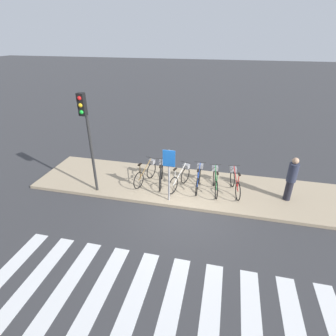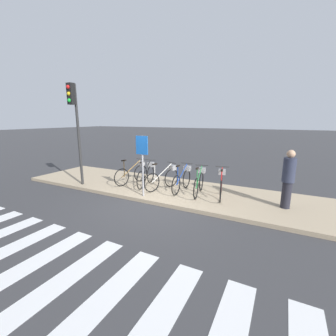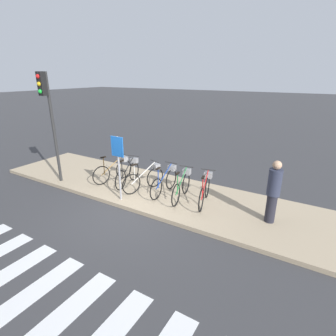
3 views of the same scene
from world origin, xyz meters
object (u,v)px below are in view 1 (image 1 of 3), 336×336
Objects in this scene: parked_bicycle_0 at (146,172)px; parked_bicycle_1 at (161,174)px; parked_bicycle_4 at (215,180)px; sign_post at (169,167)px; parked_bicycle_5 at (235,181)px; pedestrian at (291,178)px; parked_bicycle_2 at (181,177)px; traffic_light at (86,124)px; parked_bicycle_3 at (199,178)px.

parked_bicycle_0 is 0.63m from parked_bicycle_1.
parked_bicycle_4 is 0.81× the size of sign_post.
parked_bicycle_4 is (2.18, -0.05, 0.00)m from parked_bicycle_1.
pedestrian is (1.93, -0.13, 0.46)m from parked_bicycle_5.
parked_bicycle_0 is at bearing 137.23° from sign_post.
parked_bicycle_2 is 0.78× the size of sign_post.
parked_bicycle_5 is at bearing 6.35° from parked_bicycle_4.
parked_bicycle_1 is 0.83m from parked_bicycle_2.
parked_bicycle_4 is at bearing -0.49° from parked_bicycle_0.
parked_bicycle_1 is 3.49m from traffic_light.
parked_bicycle_4 is at bearing 34.37° from sign_post.
parked_bicycle_3 is at bearing 50.77° from sign_post.
traffic_light reaches higher than parked_bicycle_5.
parked_bicycle_5 is (0.74, 0.08, 0.00)m from parked_bicycle_4.
pedestrian reaches higher than parked_bicycle_1.
parked_bicycle_0 is 1.02× the size of parked_bicycle_2.
parked_bicycle_2 is at bearing 76.76° from sign_post.
traffic_light is (-5.28, -1.22, 2.28)m from parked_bicycle_5.
sign_post is at bearing -42.77° from parked_bicycle_0.
parked_bicycle_1 is 1.04× the size of parked_bicycle_2.
parked_bicycle_0 is 3.09m from traffic_light.
parked_bicycle_2 is 0.97× the size of parked_bicycle_5.
parked_bicycle_1 is at bearing 116.93° from sign_post.
parked_bicycle_2 is 1.36m from parked_bicycle_4.
sign_post is at bearing -129.23° from parked_bicycle_3.
parked_bicycle_4 is at bearing -1.31° from parked_bicycle_1.
traffic_light reaches higher than pedestrian.
parked_bicycle_3 and parked_bicycle_5 have the same top height.
parked_bicycle_3 is at bearing 10.06° from parked_bicycle_2.
parked_bicycle_2 is (0.82, -0.11, 0.00)m from parked_bicycle_1.
parked_bicycle_5 is at bearing 0.64° from parked_bicycle_1.
sign_post reaches higher than pedestrian.
pedestrian reaches higher than parked_bicycle_3.
traffic_light reaches higher than parked_bicycle_1.
parked_bicycle_1 is 0.99× the size of parked_bicycle_3.
parked_bicycle_1 is (0.63, 0.03, 0.00)m from parked_bicycle_0.
parked_bicycle_0 is 3.56m from parked_bicycle_5.
pedestrian is (5.49, -0.07, 0.46)m from parked_bicycle_0.
parked_bicycle_3 is 0.97× the size of pedestrian.
traffic_light is 1.89× the size of sign_post.
sign_post is at bearing -153.32° from parked_bicycle_5.
parked_bicycle_0 is at bearing 34.05° from traffic_light.
parked_bicycle_4 is at bearing -5.20° from parked_bicycle_3.
sign_post is (1.21, -1.12, 0.94)m from parked_bicycle_0.
parked_bicycle_5 is (2.10, 0.15, 0.00)m from parked_bicycle_2.
parked_bicycle_3 is 1.76m from sign_post.
parked_bicycle_0 and parked_bicycle_3 have the same top height.
parked_bicycle_2 is at bearing -177.29° from parked_bicycle_4.
parked_bicycle_1 is 0.96× the size of pedestrian.
parked_bicycle_2 and parked_bicycle_5 have the same top height.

